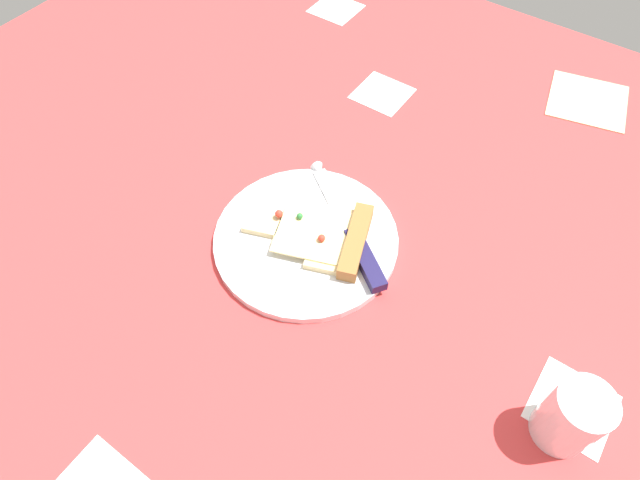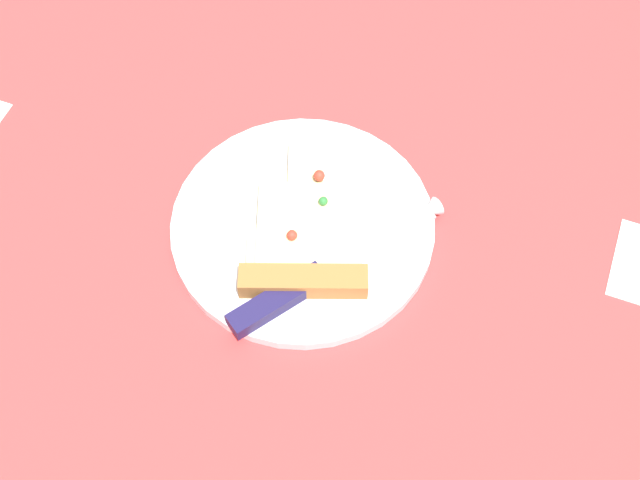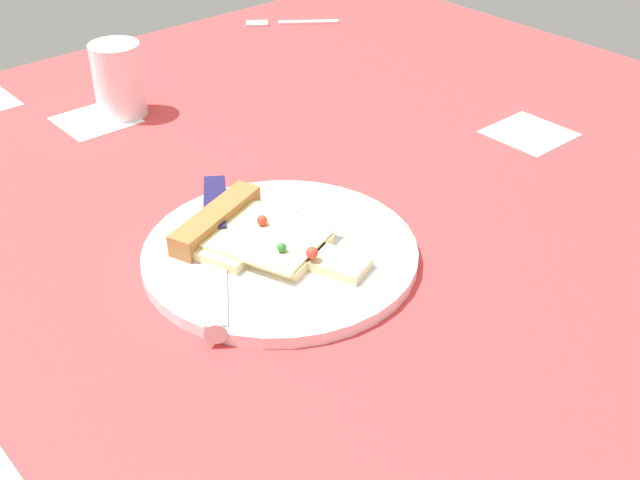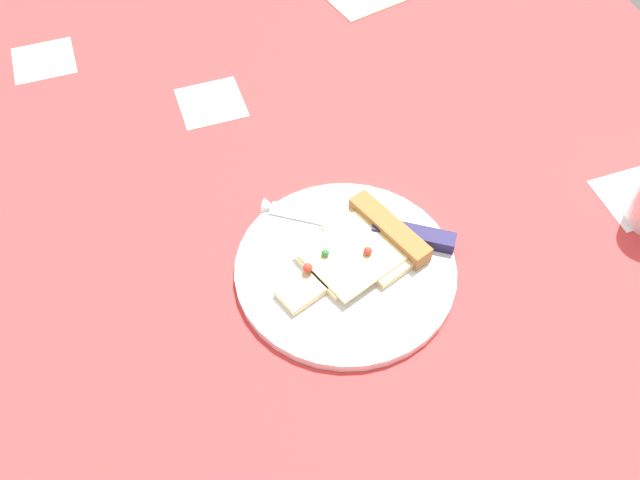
{
  "view_description": "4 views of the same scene",
  "coord_description": "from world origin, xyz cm",
  "px_view_note": "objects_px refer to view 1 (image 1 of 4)",
  "views": [
    {
      "loc": [
        -35.88,
        -36.39,
        62.78
      ],
      "look_at": [
        -0.17,
        -11.41,
        2.65
      ],
      "focal_mm": 30.48,
      "sensor_mm": 36.0,
      "label": 1
    },
    {
      "loc": [
        17.06,
        -49.11,
        71.78
      ],
      "look_at": [
        2.64,
        -11.02,
        2.87
      ],
      "focal_mm": 47.37,
      "sensor_mm": 36.0,
      "label": 2
    },
    {
      "loc": [
        38.04,
        40.7,
        43.66
      ],
      "look_at": [
        -2.48,
        -6.0,
        2.49
      ],
      "focal_mm": 44.93,
      "sensor_mm": 36.0,
      "label": 3
    },
    {
      "loc": [
        -43.44,
        9.43,
        68.34
      ],
      "look_at": [
        3.76,
        -7.01,
        2.43
      ],
      "focal_mm": 39.29,
      "sensor_mm": 36.0,
      "label": 4
    }
  ],
  "objects_px": {
    "pizza_slice": "(325,236)",
    "knife": "(352,234)",
    "plate": "(307,238)",
    "drinking_glass": "(572,417)",
    "napkin": "(588,100)"
  },
  "relations": [
    {
      "from": "plate",
      "to": "drinking_glass",
      "type": "height_order",
      "value": "drinking_glass"
    },
    {
      "from": "pizza_slice",
      "to": "knife",
      "type": "height_order",
      "value": "pizza_slice"
    },
    {
      "from": "plate",
      "to": "napkin",
      "type": "relative_size",
      "value": 2.0
    },
    {
      "from": "pizza_slice",
      "to": "knife",
      "type": "bearing_deg",
      "value": -68.96
    },
    {
      "from": "plate",
      "to": "drinking_glass",
      "type": "relative_size",
      "value": 2.8
    },
    {
      "from": "pizza_slice",
      "to": "drinking_glass",
      "type": "bearing_deg",
      "value": -119.92
    },
    {
      "from": "plate",
      "to": "napkin",
      "type": "height_order",
      "value": "plate"
    },
    {
      "from": "knife",
      "to": "drinking_glass",
      "type": "bearing_deg",
      "value": -69.99
    },
    {
      "from": "knife",
      "to": "drinking_glass",
      "type": "relative_size",
      "value": 2.25
    },
    {
      "from": "knife",
      "to": "napkin",
      "type": "height_order",
      "value": "knife"
    },
    {
      "from": "knife",
      "to": "napkin",
      "type": "xyz_separation_m",
      "value": [
        0.49,
        -0.17,
        -0.02
      ]
    },
    {
      "from": "plate",
      "to": "drinking_glass",
      "type": "distance_m",
      "value": 0.39
    },
    {
      "from": "pizza_slice",
      "to": "drinking_glass",
      "type": "xyz_separation_m",
      "value": [
        -0.06,
        -0.36,
        0.03
      ]
    },
    {
      "from": "plate",
      "to": "knife",
      "type": "bearing_deg",
      "value": -57.13
    },
    {
      "from": "plate",
      "to": "drinking_glass",
      "type": "xyz_separation_m",
      "value": [
        -0.05,
        -0.39,
        0.04
      ]
    }
  ]
}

